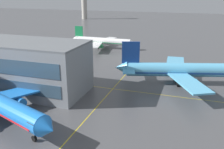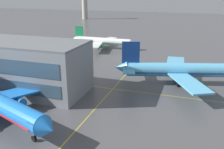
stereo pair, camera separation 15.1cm
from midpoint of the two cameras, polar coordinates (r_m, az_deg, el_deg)
airliner_second_row at (r=78.75m, az=15.74°, el=0.97°), size 40.65×34.67×12.84m
airliner_third_row at (r=124.39m, az=-2.10°, el=7.50°), size 32.47×28.08×10.12m
taxiway_markings at (r=58.28m, az=-5.30°, el=-9.37°), size 158.30×78.22×0.01m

